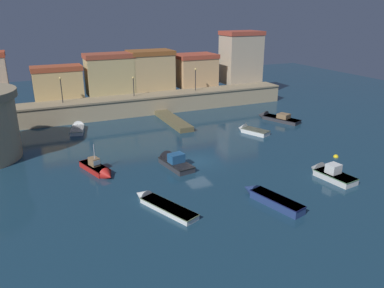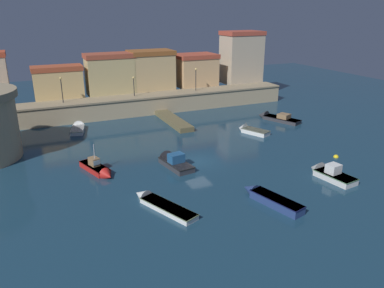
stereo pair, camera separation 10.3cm
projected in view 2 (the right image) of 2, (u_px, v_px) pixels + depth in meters
name	position (u px, v px, depth m)	size (l,w,h in m)	color
ground_plane	(198.00, 161.00, 41.04)	(120.12, 120.12, 0.00)	#19384C
quay_wall	(139.00, 105.00, 59.43)	(49.86, 4.13, 2.83)	tan
old_town_backdrop	(147.00, 69.00, 62.48)	(49.05, 5.30, 9.21)	#D6B390
pier_dock	(173.00, 120.00, 54.86)	(2.01, 10.26, 0.70)	brown
quay_lamp_0	(61.00, 86.00, 53.85)	(0.32, 0.32, 3.64)	black
quay_lamp_1	(134.00, 83.00, 58.02)	(0.32, 0.32, 3.02)	black
quay_lamp_2	(196.00, 76.00, 61.90)	(0.32, 0.32, 3.66)	black
moored_boat_0	(78.00, 128.00, 51.69)	(2.65, 4.97, 1.53)	white
moored_boat_1	(275.00, 118.00, 56.17)	(4.17, 6.90, 1.75)	#333338
moored_boat_2	(172.00, 161.00, 40.13)	(2.63, 5.83, 2.08)	#333338
moored_boat_3	(268.00, 198.00, 32.28)	(2.80, 6.28, 1.24)	navy
moored_boat_5	(158.00, 203.00, 31.73)	(3.91, 6.89, 1.32)	white
moored_boat_6	(250.00, 130.00, 50.51)	(3.24, 4.72, 1.50)	white
moored_boat_7	(98.00, 169.00, 38.05)	(2.86, 5.37, 3.23)	red
moored_boat_8	(328.00, 173.00, 37.11)	(2.45, 5.10, 2.08)	silver
mooring_buoy_0	(336.00, 157.00, 42.24)	(0.57, 0.57, 0.57)	yellow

